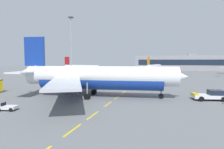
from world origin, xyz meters
TOP-DOWN VIEW (x-y plane):
  - ground at (40.00, 40.00)m, footprint 400.00×400.00m
  - apron_paint_markings at (18.00, 38.02)m, footprint 8.00×98.97m
  - airliner_foreground at (14.09, 19.04)m, footprint 34.81×34.33m
  - pushback_tug at (35.31, 21.89)m, footprint 6.42×4.03m
  - airliner_mid_left at (-18.52, 80.57)m, footprint 26.57×25.89m
  - airliner_far_right at (19.50, 105.02)m, footprint 25.88×26.53m
  - catering_truck at (-11.70, 38.67)m, footprint 6.15×7.02m
  - apron_light_mast_near at (-13.39, 59.97)m, footprint 1.80×1.80m
  - terminal_satellite at (35.61, 136.23)m, footprint 62.45×20.53m

SIDE VIEW (x-z plane):
  - ground at x=40.00m, z-range 0.00..0.00m
  - apron_paint_markings at x=18.00m, z-range 0.00..0.01m
  - pushback_tug at x=35.31m, z-range -0.14..1.94m
  - catering_truck at x=-11.70m, z-range 0.08..3.22m
  - airliner_far_right at x=19.50m, z-range -1.65..7.73m
  - airliner_mid_left at x=-18.52m, z-range -1.66..7.75m
  - airliner_foreground at x=14.09m, z-range -2.15..10.05m
  - terminal_satellite at x=35.61m, z-range -0.78..11.62m
  - apron_light_mast_near at x=-13.39m, z-range 3.10..29.39m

